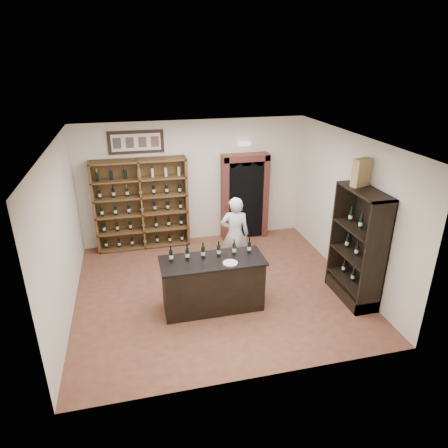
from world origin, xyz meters
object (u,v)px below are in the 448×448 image
at_px(wine_shelf, 142,204).
at_px(wine_crate, 361,172).
at_px(counter_bottle_0, 171,256).
at_px(side_cabinet, 357,263).
at_px(shopkeeper, 235,235).
at_px(tasting_counter, 213,284).

relative_size(wine_shelf, wine_crate, 4.36).
bearing_deg(wine_crate, wine_shelf, 121.82).
height_order(counter_bottle_0, wine_crate, wine_crate).
relative_size(counter_bottle_0, side_cabinet, 0.14).
xyz_separation_m(wine_shelf, counter_bottle_0, (0.38, -2.81, 0.01)).
bearing_deg(counter_bottle_0, side_cabinet, -6.94).
distance_m(counter_bottle_0, side_cabinet, 3.49).
relative_size(shopkeeper, wine_crate, 3.34).
relative_size(counter_bottle_0, wine_crate, 0.59).
height_order(counter_bottle_0, side_cabinet, side_cabinet).
bearing_deg(tasting_counter, side_cabinet, -6.28).
height_order(tasting_counter, wine_crate, wine_crate).
distance_m(wine_shelf, counter_bottle_0, 2.84).
relative_size(side_cabinet, wine_crate, 4.36).
height_order(wine_shelf, counter_bottle_0, wine_shelf).
bearing_deg(shopkeeper, side_cabinet, 152.73).
bearing_deg(shopkeeper, wine_crate, 156.91).
height_order(wine_shelf, wine_crate, wine_crate).
bearing_deg(counter_bottle_0, shopkeeper, 38.26).
xyz_separation_m(wine_shelf, wine_crate, (3.81, -3.00, 1.35)).
relative_size(wine_shelf, shopkeeper, 1.31).
bearing_deg(shopkeeper, wine_shelf, -29.90).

